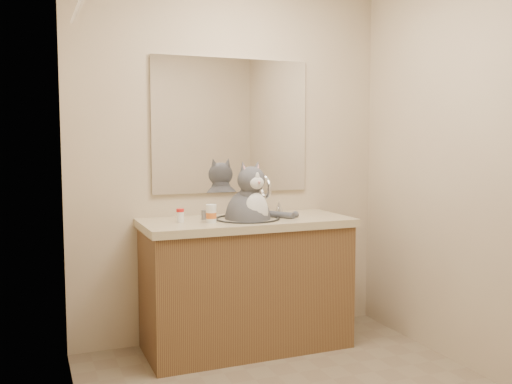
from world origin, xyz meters
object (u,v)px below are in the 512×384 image
cat (249,215)px  pill_bottle_redcap (180,215)px  grey_canister (204,215)px  pill_bottle_orange (211,214)px

cat → pill_bottle_redcap: bearing=167.4°
pill_bottle_redcap → cat: bearing=-3.8°
cat → pill_bottle_redcap: (-0.44, 0.03, 0.01)m
pill_bottle_redcap → grey_canister: (0.17, 0.05, -0.01)m
cat → pill_bottle_orange: cat is taller
cat → pill_bottle_orange: bearing=-175.4°
pill_bottle_redcap → grey_canister: pill_bottle_redcap is taller
pill_bottle_redcap → grey_canister: bearing=17.1°
pill_bottle_redcap → grey_canister: size_ratio=1.38×
cat → grey_canister: (-0.27, 0.08, 0.00)m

